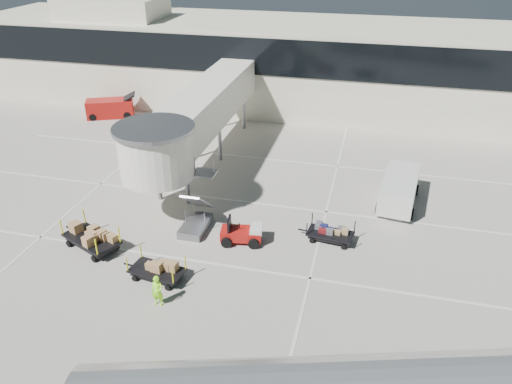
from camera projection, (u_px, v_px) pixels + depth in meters
The scene contains 11 objects.
ground at pixel (188, 284), 25.54m from camera, with size 140.00×140.00×0.00m, color #BAB2A6.
lane_markings at pixel (228, 197), 33.65m from camera, with size 40.00×30.00×0.02m.
terminal at pixel (290, 63), 49.22m from camera, with size 64.00×12.11×15.20m.
jet_bridge at pixel (193, 118), 34.82m from camera, with size 5.70×20.40×6.03m.
baggage_tug at pixel (242, 233), 28.71m from camera, with size 2.53×1.84×1.56m.
suitcase_cart at pixel (331, 234), 28.86m from camera, with size 3.31×1.61×1.27m.
box_cart_near at pixel (156, 270), 25.78m from camera, with size 3.53×1.78×1.35m.
box_cart_far at pixel (89, 237), 28.24m from camera, with size 4.15×2.91×1.63m.
ground_worker at pixel (158, 291), 23.80m from camera, with size 0.61×0.40×1.67m, color #93FF1A.
minivan at pixel (400, 187), 32.47m from camera, with size 2.79×5.39×1.96m.
belt_loader at pixel (110, 108), 47.23m from camera, with size 4.85×3.38×2.20m.
Camera 1 is at (8.27, -18.77, 16.32)m, focal length 35.00 mm.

